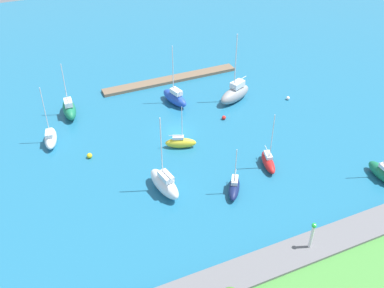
{
  "coord_description": "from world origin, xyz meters",
  "views": [
    {
      "loc": [
        21.99,
        55.41,
        40.5
      ],
      "look_at": [
        0.0,
        5.95,
        1.5
      ],
      "focal_mm": 41.41,
      "sensor_mm": 36.0,
      "label": 1
    }
  ],
  "objects_px": {
    "sailboat_white_mid_basin": "(164,183)",
    "sailboat_blue_west_end": "(175,97)",
    "sailboat_yellow_far_north": "(181,143)",
    "sailboat_red_along_channel": "(268,162)",
    "sailboat_green_inner_mooring": "(382,172)",
    "mooring_buoy_red": "(224,118)",
    "sailboat_gray_center_basin": "(235,93)",
    "mooring_buoy_yellow": "(90,156)",
    "pier_dock": "(171,79)",
    "sailboat_navy_east_end": "(234,187)",
    "sailboat_white_by_breakwater": "(51,138)",
    "mooring_buoy_white": "(288,98)",
    "harbor_beacon": "(312,234)",
    "sailboat_green_near_pier": "(69,109)"
  },
  "relations": [
    {
      "from": "mooring_buoy_red",
      "to": "mooring_buoy_yellow",
      "type": "distance_m",
      "value": 23.34
    },
    {
      "from": "sailboat_navy_east_end",
      "to": "sailboat_red_along_channel",
      "type": "xyz_separation_m",
      "value": [
        -7.16,
        -2.86,
        0.04
      ]
    },
    {
      "from": "sailboat_red_along_channel",
      "to": "mooring_buoy_white",
      "type": "bearing_deg",
      "value": 153.69
    },
    {
      "from": "pier_dock",
      "to": "mooring_buoy_red",
      "type": "xyz_separation_m",
      "value": [
        -3.05,
        16.65,
        0.06
      ]
    },
    {
      "from": "sailboat_yellow_far_north",
      "to": "sailboat_navy_east_end",
      "type": "relative_size",
      "value": 1.0
    },
    {
      "from": "sailboat_green_near_pier",
      "to": "pier_dock",
      "type": "bearing_deg",
      "value": -72.68
    },
    {
      "from": "sailboat_blue_west_end",
      "to": "mooring_buoy_red",
      "type": "distance_m",
      "value": 10.03
    },
    {
      "from": "sailboat_yellow_far_north",
      "to": "harbor_beacon",
      "type": "bearing_deg",
      "value": -55.74
    },
    {
      "from": "sailboat_green_near_pier",
      "to": "sailboat_yellow_far_north",
      "type": "xyz_separation_m",
      "value": [
        -13.74,
        16.31,
        -0.43
      ]
    },
    {
      "from": "sailboat_white_mid_basin",
      "to": "sailboat_blue_west_end",
      "type": "height_order",
      "value": "sailboat_white_mid_basin"
    },
    {
      "from": "pier_dock",
      "to": "sailboat_white_mid_basin",
      "type": "distance_m",
      "value": 32.23
    },
    {
      "from": "sailboat_white_mid_basin",
      "to": "sailboat_green_inner_mooring",
      "type": "xyz_separation_m",
      "value": [
        -28.95,
        9.75,
        -0.4
      ]
    },
    {
      "from": "mooring_buoy_red",
      "to": "sailboat_yellow_far_north",
      "type": "bearing_deg",
      "value": 24.34
    },
    {
      "from": "pier_dock",
      "to": "sailboat_navy_east_end",
      "type": "height_order",
      "value": "sailboat_navy_east_end"
    },
    {
      "from": "pier_dock",
      "to": "sailboat_green_near_pier",
      "type": "xyz_separation_m",
      "value": [
        20.5,
        4.78,
        1.04
      ]
    },
    {
      "from": "sailboat_red_along_channel",
      "to": "mooring_buoy_red",
      "type": "xyz_separation_m",
      "value": [
        0.0,
        -14.0,
        -0.53
      ]
    },
    {
      "from": "sailboat_white_by_breakwater",
      "to": "sailboat_green_inner_mooring",
      "type": "bearing_deg",
      "value": -112.25
    },
    {
      "from": "pier_dock",
      "to": "sailboat_gray_center_basin",
      "type": "distance_m",
      "value": 14.18
    },
    {
      "from": "sailboat_blue_west_end",
      "to": "sailboat_green_inner_mooring",
      "type": "relative_size",
      "value": 1.15
    },
    {
      "from": "sailboat_white_mid_basin",
      "to": "pier_dock",
      "type": "bearing_deg",
      "value": -32.8
    },
    {
      "from": "sailboat_yellow_far_north",
      "to": "sailboat_red_along_channel",
      "type": "bearing_deg",
      "value": -21.71
    },
    {
      "from": "sailboat_blue_west_end",
      "to": "mooring_buoy_white",
      "type": "height_order",
      "value": "sailboat_blue_west_end"
    },
    {
      "from": "sailboat_blue_west_end",
      "to": "mooring_buoy_yellow",
      "type": "distance_m",
      "value": 20.21
    },
    {
      "from": "pier_dock",
      "to": "mooring_buoy_red",
      "type": "height_order",
      "value": "mooring_buoy_red"
    },
    {
      "from": "pier_dock",
      "to": "sailboat_yellow_far_north",
      "type": "distance_m",
      "value": 22.15
    },
    {
      "from": "sailboat_navy_east_end",
      "to": "mooring_buoy_red",
      "type": "distance_m",
      "value": 18.32
    },
    {
      "from": "sailboat_white_mid_basin",
      "to": "mooring_buoy_white",
      "type": "height_order",
      "value": "sailboat_white_mid_basin"
    },
    {
      "from": "harbor_beacon",
      "to": "sailboat_blue_west_end",
      "type": "height_order",
      "value": "sailboat_blue_west_end"
    },
    {
      "from": "pier_dock",
      "to": "sailboat_white_by_breakwater",
      "type": "xyz_separation_m",
      "value": [
        24.85,
        11.9,
        0.77
      ]
    },
    {
      "from": "sailboat_navy_east_end",
      "to": "sailboat_red_along_channel",
      "type": "distance_m",
      "value": 7.71
    },
    {
      "from": "sailboat_blue_west_end",
      "to": "sailboat_white_by_breakwater",
      "type": "relative_size",
      "value": 1.11
    },
    {
      "from": "sailboat_white_mid_basin",
      "to": "sailboat_red_along_channel",
      "type": "xyz_separation_m",
      "value": [
        -15.73,
        1.04,
        -0.56
      ]
    },
    {
      "from": "sailboat_gray_center_basin",
      "to": "mooring_buoy_yellow",
      "type": "bearing_deg",
      "value": -10.94
    },
    {
      "from": "pier_dock",
      "to": "sailboat_gray_center_basin",
      "type": "height_order",
      "value": "sailboat_gray_center_basin"
    },
    {
      "from": "sailboat_navy_east_end",
      "to": "mooring_buoy_red",
      "type": "relative_size",
      "value": 10.49
    },
    {
      "from": "sailboat_navy_east_end",
      "to": "mooring_buoy_red",
      "type": "bearing_deg",
      "value": -170.06
    },
    {
      "from": "mooring_buoy_white",
      "to": "mooring_buoy_yellow",
      "type": "bearing_deg",
      "value": 3.93
    },
    {
      "from": "sailboat_red_along_channel",
      "to": "sailboat_white_by_breakwater",
      "type": "bearing_deg",
      "value": -108.13
    },
    {
      "from": "sailboat_blue_west_end",
      "to": "sailboat_navy_east_end",
      "type": "distance_m",
      "value": 25.21
    },
    {
      "from": "sailboat_white_mid_basin",
      "to": "mooring_buoy_yellow",
      "type": "height_order",
      "value": "sailboat_white_mid_basin"
    },
    {
      "from": "sailboat_green_near_pier",
      "to": "mooring_buoy_red",
      "type": "height_order",
      "value": "sailboat_green_near_pier"
    },
    {
      "from": "sailboat_white_mid_basin",
      "to": "sailboat_white_by_breakwater",
      "type": "bearing_deg",
      "value": 24.88
    },
    {
      "from": "sailboat_blue_west_end",
      "to": "sailboat_gray_center_basin",
      "type": "xyz_separation_m",
      "value": [
        -10.29,
        3.44,
        0.23
      ]
    },
    {
      "from": "sailboat_yellow_far_north",
      "to": "sailboat_blue_west_end",
      "type": "bearing_deg",
      "value": 94.15
    },
    {
      "from": "harbor_beacon",
      "to": "sailboat_red_along_channel",
      "type": "xyz_separation_m",
      "value": [
        -4.52,
        -15.96,
        -2.66
      ]
    },
    {
      "from": "sailboat_yellow_far_north",
      "to": "sailboat_gray_center_basin",
      "type": "distance_m",
      "value": 17.25
    },
    {
      "from": "sailboat_yellow_far_north",
      "to": "sailboat_red_along_channel",
      "type": "distance_m",
      "value": 13.69
    },
    {
      "from": "sailboat_gray_center_basin",
      "to": "harbor_beacon",
      "type": "bearing_deg",
      "value": 51.7
    },
    {
      "from": "sailboat_red_along_channel",
      "to": "mooring_buoy_red",
      "type": "relative_size",
      "value": 12.98
    },
    {
      "from": "sailboat_navy_east_end",
      "to": "mooring_buoy_yellow",
      "type": "bearing_deg",
      "value": -100.89
    }
  ]
}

